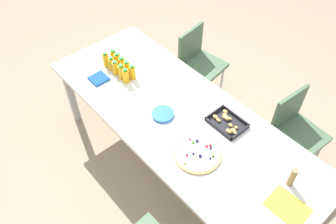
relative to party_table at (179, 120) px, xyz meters
The scene contains 20 objects.
ground_plane 0.70m from the party_table, ahead, with size 12.00×12.00×0.00m, color gray.
party_table is the anchor object (origin of this frame).
chair_far_right 1.05m from the party_table, 53.65° to the left, with size 0.43×0.43×0.83m.
chair_far_left 1.07m from the party_table, 125.90° to the left, with size 0.45×0.45×0.83m.
juice_bottle_0 0.92m from the party_table, behind, with size 0.06×0.06×0.15m.
juice_bottle_1 0.84m from the party_table, behind, with size 0.06×0.06×0.14m.
juice_bottle_2 0.77m from the party_table, behind, with size 0.05×0.05×0.14m.
juice_bottle_3 0.69m from the party_table, behind, with size 0.06×0.06×0.15m.
juice_bottle_4 0.62m from the party_table, behind, with size 0.06×0.06×0.15m.
juice_bottle_5 0.91m from the party_table, behind, with size 0.06×0.06×0.14m.
juice_bottle_6 0.84m from the party_table, behind, with size 0.06×0.06×0.15m.
juice_bottle_7 0.77m from the party_table, behind, with size 0.06×0.06×0.15m.
juice_bottle_8 0.70m from the party_table, behind, with size 0.06×0.06×0.14m.
juice_bottle_9 0.62m from the party_table, behind, with size 0.06×0.06×0.15m.
fruit_pizza 0.41m from the party_table, 23.23° to the right, with size 0.35×0.35×0.05m.
snack_tray 0.39m from the party_table, 35.61° to the left, with size 0.29×0.22×0.04m.
plate_stack 0.15m from the party_table, 132.18° to the right, with size 0.18×0.18×0.02m.
napkin_stack 0.83m from the party_table, 162.50° to the right, with size 0.15×0.15×0.02m, color #194CA5.
cardboard_tube 0.98m from the party_table, ahead, with size 0.04×0.04×0.17m, color #9E7A56.
paper_folder 1.06m from the party_table, ahead, with size 0.26×0.20×0.01m, color yellow.
Camera 1 is at (1.31, -1.27, 2.81)m, focal length 36.29 mm.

